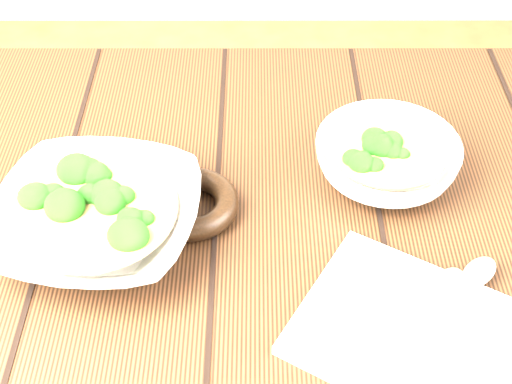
{
  "coord_description": "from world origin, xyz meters",
  "views": [
    {
      "loc": [
        0.03,
        -0.57,
        1.38
      ],
      "look_at": [
        0.03,
        0.02,
        0.8
      ],
      "focal_mm": 50.0,
      "sensor_mm": 36.0,
      "label": 1
    }
  ],
  "objects_px": {
    "soup_bowl_front": "(97,219)",
    "table": "(234,295)",
    "napkin": "(411,332)",
    "trivet": "(191,203)",
    "soup_bowl_back": "(386,159)"
  },
  "relations": [
    {
      "from": "table",
      "to": "soup_bowl_back",
      "type": "xyz_separation_m",
      "value": [
        0.19,
        0.1,
        0.15
      ]
    },
    {
      "from": "table",
      "to": "trivet",
      "type": "bearing_deg",
      "value": 144.11
    },
    {
      "from": "table",
      "to": "trivet",
      "type": "distance_m",
      "value": 0.15
    },
    {
      "from": "trivet",
      "to": "napkin",
      "type": "distance_m",
      "value": 0.3
    },
    {
      "from": "soup_bowl_front",
      "to": "napkin",
      "type": "height_order",
      "value": "soup_bowl_front"
    },
    {
      "from": "soup_bowl_back",
      "to": "trivet",
      "type": "relative_size",
      "value": 1.59
    },
    {
      "from": "soup_bowl_front",
      "to": "trivet",
      "type": "relative_size",
      "value": 2.28
    },
    {
      "from": "soup_bowl_back",
      "to": "soup_bowl_front",
      "type": "bearing_deg",
      "value": -163.18
    },
    {
      "from": "trivet",
      "to": "soup_bowl_back",
      "type": "bearing_deg",
      "value": 14.41
    },
    {
      "from": "table",
      "to": "napkin",
      "type": "bearing_deg",
      "value": -37.23
    },
    {
      "from": "table",
      "to": "trivet",
      "type": "relative_size",
      "value": 10.23
    },
    {
      "from": "soup_bowl_front",
      "to": "soup_bowl_back",
      "type": "distance_m",
      "value": 0.36
    },
    {
      "from": "napkin",
      "to": "soup_bowl_front",
      "type": "bearing_deg",
      "value": -171.26
    },
    {
      "from": "soup_bowl_front",
      "to": "table",
      "type": "bearing_deg",
      "value": 2.26
    },
    {
      "from": "soup_bowl_back",
      "to": "napkin",
      "type": "relative_size",
      "value": 0.82
    }
  ]
}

